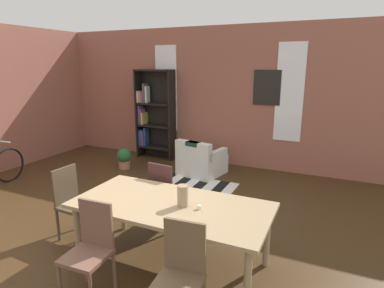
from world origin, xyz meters
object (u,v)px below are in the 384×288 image
potted_plant_by_shelf (124,158)px  vase_on_table (183,196)px  bookshelf_tall (153,114)px  potted_plant_corner (124,194)px  dining_chair_far_left (165,192)px  dining_chair_near_right (180,274)px  dining_chair_near_left (91,247)px  dining_chair_head_left (73,200)px  dining_table (171,209)px  armchair_white (201,161)px

potted_plant_by_shelf → vase_on_table: bearing=-43.9°
bookshelf_tall → potted_plant_corner: size_ratio=4.18×
dining_chair_far_left → vase_on_table: bearing=-49.3°
bookshelf_tall → potted_plant_corner: bearing=-67.9°
dining_chair_near_right → potted_plant_corner: dining_chair_near_right is taller
dining_chair_near_left → bookshelf_tall: bearing=114.0°
dining_chair_near_right → potted_plant_by_shelf: dining_chair_near_right is taller
dining_chair_near_left → bookshelf_tall: (-1.97, 4.42, 0.56)m
dining_chair_far_left → bookshelf_tall: size_ratio=0.45×
dining_chair_far_left → dining_chair_head_left: 1.22m
dining_chair_near_left → potted_plant_corner: 1.91m
dining_table → potted_plant_corner: size_ratio=4.29×
bookshelf_tall → armchair_white: 1.89m
dining_table → potted_plant_corner: bearing=145.1°
vase_on_table → dining_chair_head_left: (-1.61, 0.00, -0.36)m
dining_chair_near_right → dining_chair_far_left: bearing=123.3°
potted_plant_by_shelf → bookshelf_tall: bearing=83.0°
dining_table → dining_chair_near_left: 0.91m
dining_chair_head_left → armchair_white: dining_chair_head_left is taller
dining_table → dining_chair_far_left: bearing=123.6°
vase_on_table → dining_chair_far_left: vase_on_table is taller
vase_on_table → dining_chair_far_left: bearing=130.7°
armchair_white → potted_plant_by_shelf: armchair_white is taller
dining_table → dining_chair_head_left: dining_chair_head_left is taller
vase_on_table → dining_table: bearing=-180.0°
dining_chair_near_left → potted_plant_by_shelf: dining_chair_near_left is taller
bookshelf_tall → vase_on_table: bearing=-54.7°
dining_chair_near_right → dining_chair_head_left: same height
potted_plant_corner → armchair_white: bearing=77.6°
dining_chair_near_left → dining_chair_far_left: same height
dining_chair_near_right → armchair_white: dining_chair_near_right is taller
dining_chair_head_left → potted_plant_corner: 0.98m
dining_table → dining_chair_near_right: (0.48, -0.75, -0.17)m
dining_chair_head_left → vase_on_table: bearing=-0.1°
dining_table → bookshelf_tall: (-2.46, 3.68, 0.39)m
dining_chair_head_left → dining_chair_far_left: bearing=37.6°
armchair_white → potted_plant_corner: size_ratio=1.86×
bookshelf_tall → dining_chair_near_left: bearing=-66.0°
dining_chair_far_left → potted_plant_by_shelf: (-2.09, 1.88, -0.27)m
armchair_white → potted_plant_corner: bearing=-102.4°
dining_chair_head_left → bookshelf_tall: bookshelf_tall is taller
vase_on_table → potted_plant_by_shelf: vase_on_table is taller
dining_table → vase_on_table: vase_on_table is taller
dining_chair_near_right → dining_chair_head_left: bearing=158.9°
dining_chair_near_right → vase_on_table: bearing=114.4°
dining_table → dining_chair_near_right: bearing=-57.1°
vase_on_table → dining_chair_near_right: bearing=-65.6°
armchair_white → potted_plant_by_shelf: 1.72m
dining_chair_near_right → bookshelf_tall: 5.34m
vase_on_table → potted_plant_by_shelf: (-2.73, 2.63, -0.63)m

